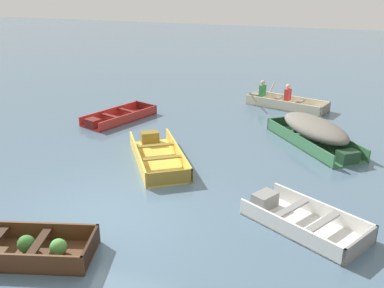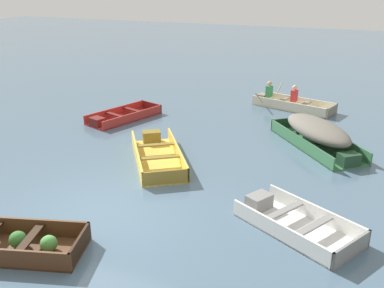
{
  "view_description": "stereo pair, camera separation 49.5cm",
  "coord_description": "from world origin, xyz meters",
  "views": [
    {
      "loc": [
        4.49,
        -6.61,
        4.62
      ],
      "look_at": [
        0.52,
        3.76,
        0.35
      ],
      "focal_mm": 40.0,
      "sensor_mm": 36.0,
      "label": 1
    },
    {
      "loc": [
        4.95,
        -6.42,
        4.62
      ],
      "look_at": [
        0.52,
        3.76,
        0.35
      ],
      "focal_mm": 40.0,
      "sensor_mm": 36.0,
      "label": 2
    }
  ],
  "objects": [
    {
      "name": "skiff_red_outer_moored",
      "position": [
        -3.08,
        5.81,
        0.11
      ],
      "size": [
        1.82,
        2.89,
        0.32
      ],
      "color": "#AD2D28",
      "rests_on": "ground"
    },
    {
      "name": "ground_plane",
      "position": [
        0.0,
        0.0,
        0.0
      ],
      "size": [
        80.0,
        80.0,
        0.0
      ],
      "primitive_type": "plane",
      "color": "slate"
    },
    {
      "name": "skiff_white_far_moored",
      "position": [
        3.84,
        1.13,
        0.13
      ],
      "size": [
        2.67,
        2.15,
        0.36
      ],
      "color": "white",
      "rests_on": "ground"
    },
    {
      "name": "skiff_yellow_mid_moored",
      "position": [
        -0.28,
        3.18,
        0.13
      ],
      "size": [
        2.74,
        3.2,
        0.38
      ],
      "color": "#E5BC47",
      "rests_on": "ground"
    },
    {
      "name": "rowboat_cream_with_crew",
      "position": [
        2.02,
        9.65,
        0.2
      ],
      "size": [
        3.21,
        2.22,
        0.93
      ],
      "color": "beige",
      "rests_on": "ground"
    },
    {
      "name": "dinghy_dark_varnish_foreground",
      "position": [
        -0.79,
        -1.72,
        0.15
      ],
      "size": [
        2.9,
        1.8,
        0.38
      ],
      "color": "#4C2D19",
      "rests_on": "ground"
    },
    {
      "name": "skiff_green_near_moored",
      "position": [
        3.63,
        5.85,
        0.46
      ],
      "size": [
        3.15,
        3.37,
        0.81
      ],
      "color": "#387047",
      "rests_on": "ground"
    }
  ]
}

